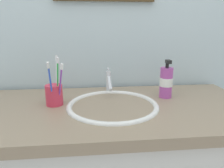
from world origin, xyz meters
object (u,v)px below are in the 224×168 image
at_px(toothbrush_purple, 60,82).
at_px(faucet, 109,82).
at_px(toothbrush_cup, 54,95).
at_px(toothbrush_white, 57,76).
at_px(toothbrush_blue, 50,82).
at_px(soap_dispenser, 166,82).
at_px(toothbrush_green, 58,78).

bearing_deg(toothbrush_purple, faucet, 39.82).
xyz_separation_m(toothbrush_cup, toothbrush_white, (0.01, 0.04, 0.07)).
distance_m(toothbrush_cup, toothbrush_blue, 0.08).
xyz_separation_m(faucet, soap_dispenser, (0.27, -0.09, 0.02)).
bearing_deg(toothbrush_cup, faucet, 29.89).
bearing_deg(toothbrush_purple, toothbrush_white, 108.59).
xyz_separation_m(toothbrush_blue, toothbrush_purple, (0.04, 0.01, -0.00)).
relative_size(faucet, toothbrush_green, 0.76).
xyz_separation_m(toothbrush_white, soap_dispenser, (0.51, 0.01, -0.04)).
relative_size(toothbrush_green, toothbrush_white, 1.02).
height_order(toothbrush_cup, toothbrush_white, toothbrush_white).
distance_m(faucet, toothbrush_white, 0.27).
relative_size(toothbrush_blue, toothbrush_purple, 1.05).
relative_size(toothbrush_blue, soap_dispenser, 1.07).
relative_size(toothbrush_green, toothbrush_purple, 1.11).
bearing_deg(toothbrush_purple, toothbrush_cup, 134.99).
distance_m(toothbrush_cup, toothbrush_white, 0.09).
relative_size(faucet, toothbrush_purple, 0.85).
height_order(toothbrush_white, toothbrush_purple, toothbrush_white).
xyz_separation_m(toothbrush_white, toothbrush_purple, (0.03, -0.08, -0.01)).
bearing_deg(toothbrush_blue, toothbrush_purple, 16.85).
bearing_deg(soap_dispenser, toothbrush_green, -172.38).
bearing_deg(toothbrush_blue, toothbrush_white, 82.05).
bearing_deg(faucet, toothbrush_cup, -150.11).
bearing_deg(toothbrush_white, toothbrush_purple, -71.41).
relative_size(faucet, toothbrush_cup, 1.78).
bearing_deg(toothbrush_blue, soap_dispenser, 10.66).
height_order(toothbrush_blue, toothbrush_purple, toothbrush_blue).
distance_m(faucet, toothbrush_cup, 0.29).
bearing_deg(faucet, soap_dispenser, -19.41).
relative_size(toothbrush_blue, toothbrush_white, 0.96).
distance_m(toothbrush_blue, soap_dispenser, 0.53).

